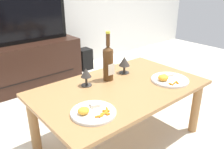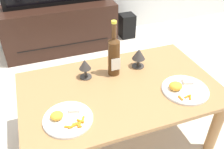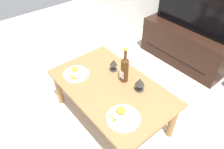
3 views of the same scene
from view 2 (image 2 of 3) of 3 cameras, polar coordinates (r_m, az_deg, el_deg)
name	(u,v)px [view 2 (image 2 of 3)]	position (r m, az deg, el deg)	size (l,w,h in m)	color
ground_plane	(119,136)	(1.86, 1.60, -14.31)	(6.40, 6.40, 0.00)	beige
dining_table	(120,96)	(1.58, 1.83, -5.11)	(1.24, 0.76, 0.47)	#9E7042
tv_stand	(60,28)	(2.84, -12.09, 10.64)	(1.23, 0.44, 0.52)	black
floor_speaker	(127,26)	(3.12, 3.52, 11.35)	(0.17, 0.17, 0.29)	black
wine_bottle	(114,55)	(1.57, 0.44, 4.71)	(0.08, 0.08, 0.38)	#4C2D14
goblet_left	(85,66)	(1.57, -6.36, 2.08)	(0.08, 0.08, 0.14)	#38332D
goblet_right	(139,55)	(1.68, 6.29, 4.59)	(0.09, 0.09, 0.14)	#38332D
dinner_plate_left	(67,118)	(1.34, -10.46, -10.05)	(0.27, 0.27, 0.05)	white
dinner_plate_right	(184,89)	(1.56, 16.49, -3.21)	(0.29, 0.29, 0.06)	white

